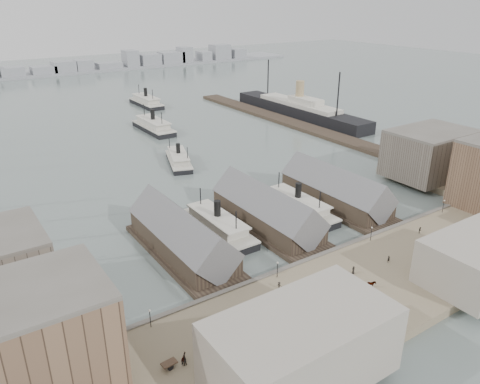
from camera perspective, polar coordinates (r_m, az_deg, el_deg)
ground at (r=119.04m, az=8.15°, el=-7.32°), size 900.00×900.00×0.00m
quay at (r=106.97m, az=15.41°, el=-11.15°), size 180.00×30.00×2.00m
seawall at (r=115.24m, az=9.90°, el=-7.87°), size 180.00×1.20×2.30m
east_wharf at (r=229.85m, az=7.89°, el=7.84°), size 10.00×180.00×1.60m
ferry_shed_west at (r=116.04m, az=-7.09°, el=-5.48°), size 14.00×42.00×12.60m
ferry_shed_center at (r=128.32m, az=3.27°, el=-2.44°), size 14.00×42.00×12.60m
ferry_shed_east at (r=144.29m, az=11.55°, el=0.06°), size 14.00×42.00×12.60m
warehouse_west_front at (r=79.54m, az=-27.21°, el=-17.57°), size 32.00×18.00×18.00m
warehouse_east_back at (r=172.79m, az=22.09°, el=4.35°), size 28.00×20.00×15.00m
street_bldg_center at (r=113.26m, az=27.11°, el=-7.45°), size 24.00×16.00×10.00m
street_bldg_west at (r=78.44m, az=7.47°, el=-18.25°), size 30.00×16.00×12.00m
lamp_post_far_w at (r=91.05m, az=-10.93°, el=-14.50°), size 0.44×0.44×3.92m
lamp_post_near_w at (r=103.60m, az=4.59°, el=-9.06°), size 0.44×0.44×3.92m
lamp_post_near_e at (r=122.38m, az=15.74°, el=-4.61°), size 0.44×0.44×3.92m
lamp_post_far_e at (r=144.98m, az=23.58°, el=-1.33°), size 0.44×0.44×3.92m
far_shore at (r=418.75m, az=-24.85°, el=13.17°), size 500.00×40.00×15.72m
ferry_docked_west at (r=126.15m, az=-2.74°, el=-4.05°), size 8.44×28.12×10.04m
ferry_docked_east at (r=138.32m, az=7.02°, el=-1.69°), size 8.45×28.16×10.06m
ferry_open_near at (r=179.40m, az=-7.48°, el=3.99°), size 14.84×25.48×8.72m
ferry_open_mid at (r=227.00m, az=-10.51°, el=7.95°), size 9.39×30.93×11.03m
ferry_open_far at (r=282.43m, az=-11.36°, el=10.77°), size 9.35×30.72×10.96m
ocean_steamer at (r=253.12m, az=7.23°, el=10.01°), size 12.81×93.65×18.73m
horse_cart_left at (r=84.04m, az=-7.34°, el=-19.62°), size 4.74×1.75×1.65m
horse_cart_center at (r=104.02m, az=15.58°, el=-11.00°), size 4.83×3.61×1.73m
horse_cart_right at (r=115.87m, az=23.08°, el=-8.43°), size 4.60×1.77×1.43m
pedestrian_0 at (r=85.73m, az=-16.14°, el=-19.43°), size 0.79×0.79×1.77m
pedestrian_1 at (r=83.63m, az=-6.79°, el=-19.78°), size 0.89×0.71×1.80m
pedestrian_2 at (r=101.04m, az=4.79°, el=-11.27°), size 1.12×1.19×1.62m
pedestrian_3 at (r=94.91m, az=9.10°, el=-14.02°), size 0.92×1.05×1.69m
pedestrian_4 at (r=108.50m, az=13.66°, el=-9.22°), size 1.01×1.06×1.83m
pedestrian_5 at (r=114.95m, az=17.67°, el=-7.80°), size 0.75×0.67×1.68m
pedestrian_6 at (r=131.09m, az=21.10°, el=-4.35°), size 1.05×1.00×1.70m
pedestrian_7 at (r=123.34m, az=23.27°, el=-6.47°), size 0.99×1.23×1.67m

